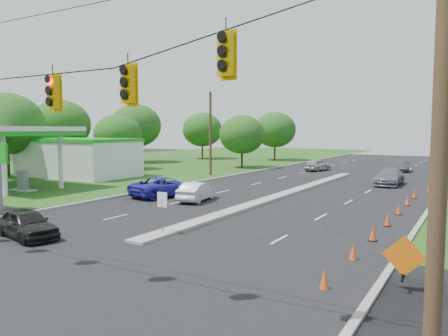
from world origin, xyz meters
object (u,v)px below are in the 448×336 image
Objects in this scene: blue_pickup at (164,187)px; black_sedan at (26,224)px; white_sedan at (197,191)px; gas_station at (67,153)px.

black_sedan is at bearing 113.73° from blue_pickup.
white_sedan is 3.25m from blue_pickup.
blue_pickup reaches higher than black_sedan.
blue_pickup is (-2.47, 13.16, 0.06)m from black_sedan.
gas_station reaches higher than black_sedan.
gas_station is at bearing 58.62° from black_sedan.
black_sedan is 13.39m from blue_pickup.
black_sedan is at bearing -43.68° from gas_station.
blue_pickup is at bearing 22.94° from black_sedan.
gas_station reaches higher than blue_pickup.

